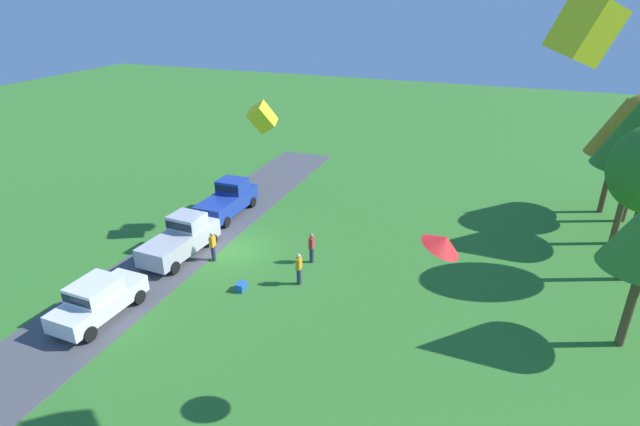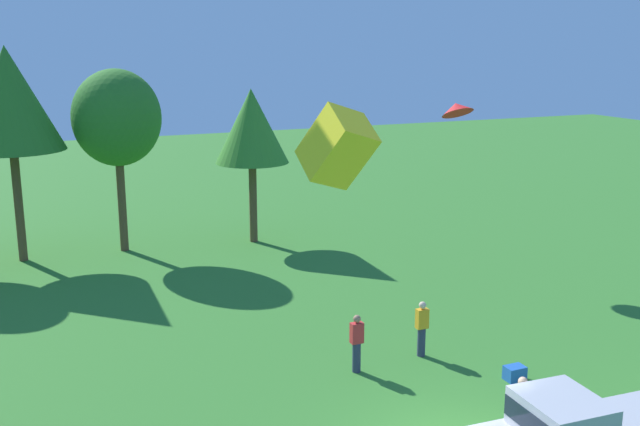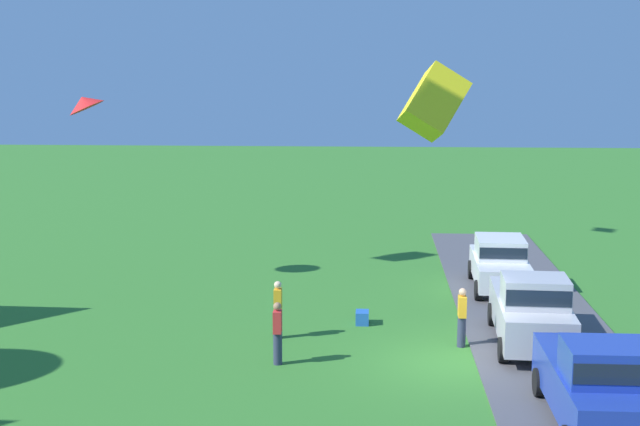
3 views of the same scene
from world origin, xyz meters
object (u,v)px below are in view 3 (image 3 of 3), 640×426
Objects in this scene: person_beside_suv at (278,309)px; person_on_lawn at (278,333)px; kite_box_high_right at (434,102)px; car_pickup_by_flagpole at (531,310)px; kite_delta_near_flag at (84,102)px; car_sedan_far_end at (500,262)px; cooler_box at (362,318)px; car_pickup_mid_row at (598,383)px; person_watching_sky at (462,317)px.

person_on_lawn is (-2.27, -0.22, 0.00)m from person_beside_suv.
car_pickup_by_flagpole is at bearing -36.87° from kite_box_high_right.
kite_delta_near_flag is (5.81, 7.36, 5.69)m from person_beside_suv.
kite_delta_near_flag is (-0.01, 14.60, 5.53)m from car_sedan_far_end.
person_beside_suv is 8.79m from kite_box_high_right.
cooler_box is 0.43× the size of kite_delta_near_flag.
car_sedan_far_end is 6.47m from cooler_box.
car_pickup_mid_row is at bearing -129.11° from person_beside_suv.
car_pickup_by_flagpole is at bearing -113.30° from kite_delta_near_flag.
person_on_lawn is (-8.09, 7.01, -0.16)m from car_sedan_far_end.
kite_box_high_right is at bearing 163.78° from person_watching_sky.
car_pickup_by_flagpole is 9.08× the size of cooler_box.
person_beside_suv is (6.22, 7.65, -0.23)m from car_pickup_mid_row.
car_pickup_by_flagpole is at bearing -93.72° from person_beside_suv.
cooler_box is (3.82, -2.22, -0.68)m from person_on_lawn.
car_pickup_mid_row is 3.70× the size of kite_box_high_right.
car_pickup_mid_row is 2.93× the size of person_on_lawn.
car_pickup_by_flagpole is 1.95m from person_watching_sky.
kite_delta_near_flag is (8.08, 7.59, 5.69)m from person_on_lawn.
person_on_lawn is at bearing 149.79° from cooler_box.
kite_delta_near_flag is at bearing 43.20° from person_on_lawn.
person_beside_suv is 2.97m from cooler_box.
person_beside_suv is at bearing 122.36° from cooler_box.
person_beside_suv is 1.00× the size of person_on_lawn.
cooler_box is 0.41× the size of kite_box_high_right.
person_on_lawn is 1.26× the size of kite_box_high_right.
cooler_box is 12.45m from kite_delta_near_flag.
car_sedan_far_end is at bearing -16.79° from kite_box_high_right.
car_sedan_far_end reaches higher than person_on_lawn.
person_beside_suv is at bearing 128.82° from car_sedan_far_end.
cooler_box is (2.06, 2.83, -0.68)m from person_watching_sky.
kite_box_high_right is (-4.17, 1.21, 6.23)m from person_watching_sky.
car_pickup_mid_row reaches higher than person_watching_sky.
car_pickup_mid_row reaches higher than cooler_box.
person_watching_sky is 1.26× the size of kite_box_high_right.
person_beside_suv is 1.32× the size of kite_delta_near_flag.
person_watching_sky is (1.76, -5.06, 0.00)m from person_on_lawn.
kite_box_high_right reaches higher than person_watching_sky.
car_pickup_by_flagpole reaches higher than person_beside_suv.
person_watching_sky is at bearing -116.55° from kite_delta_near_flag.
car_sedan_far_end is 3.30× the size of kite_box_high_right.
kite_box_high_right reaches higher than person_beside_suv.
cooler_box is at bearing 14.60° from kite_box_high_right.
kite_delta_near_flag is (4.26, 9.81, 6.37)m from cooler_box.
person_on_lawn is 7.71m from kite_box_high_right.
car_pickup_mid_row is 20.00m from kite_delta_near_flag.
car_sedan_far_end is (12.04, 0.42, -0.07)m from car_pickup_mid_row.
kite_box_high_right is at bearing -122.05° from person_on_lawn.
cooler_box is at bearing -113.49° from kite_delta_near_flag.
car_pickup_mid_row is 3.88× the size of kite_delta_near_flag.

